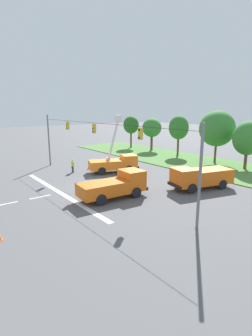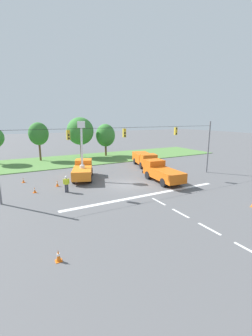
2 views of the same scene
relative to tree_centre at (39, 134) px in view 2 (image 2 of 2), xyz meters
name	(u,v)px [view 2 (image 2 of 2)]	position (x,y,z in m)	size (l,w,h in m)	color
ground_plane	(127,185)	(6.82, -20.43, -4.87)	(200.00, 200.00, 0.00)	#565659
grass_verge	(81,160)	(6.82, -2.43, -4.82)	(56.00, 12.00, 0.10)	#517F3D
lane_markings	(155,200)	(6.82, -26.13, -4.87)	(17.60, 15.25, 0.01)	silver
signal_gantry	(127,147)	(6.82, -20.43, -0.44)	(26.20, 0.33, 7.20)	slate
tree_centre	(39,134)	(0.00, 0.00, 0.00)	(3.46, 3.21, 6.90)	brown
tree_east	(80,131)	(7.52, -0.21, 0.29)	(5.04, 5.32, 7.78)	brown
tree_far_east	(105,135)	(12.53, -0.72, -0.66)	(3.79, 4.02, 6.48)	brown
utility_truck_bucket_lift	(83,168)	(3.08, -15.44, -3.53)	(4.32, 6.59, 7.25)	orange
utility_truck_support_near	(162,172)	(11.22, -21.19, -3.69)	(2.83, 6.55, 2.38)	orange
utility_truck_support_far	(144,158)	(14.21, -12.61, -3.63)	(3.99, 6.90, 2.26)	orange
road_worker	(66,183)	(-0.11, -19.87, -3.87)	(0.65, 0.28, 1.77)	#383842
traffic_cone_foreground_left	(23,180)	(-3.87, -13.76, -4.59)	(0.36, 0.36, 0.59)	orange
traffic_cone_foreground_right	(58,256)	(-3.34, -31.36, -4.53)	(0.36, 0.36, 0.69)	orange
traffic_cone_mid_left	(57,183)	(-0.56, -17.31, -4.52)	(0.36, 0.36, 0.72)	orange
traffic_cone_near_bucket	(35,190)	(-3.11, -18.46, -4.58)	(0.36, 0.36, 0.61)	orange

